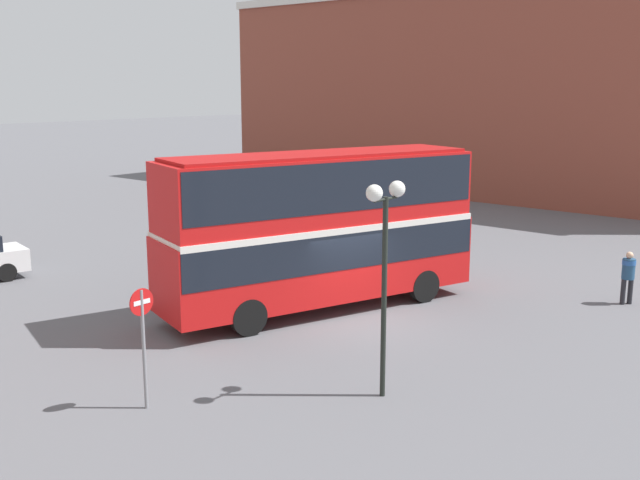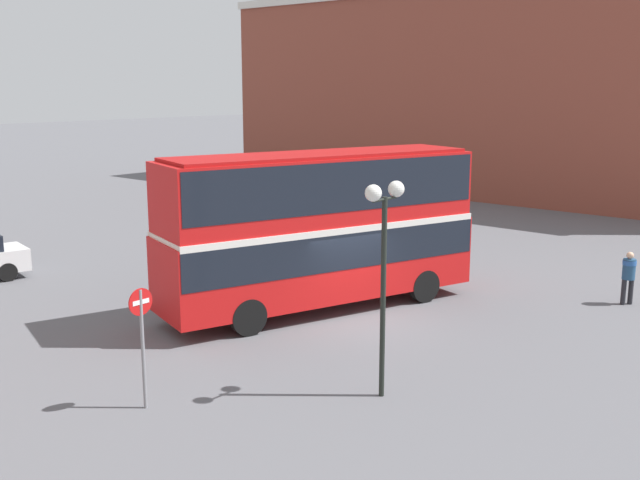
% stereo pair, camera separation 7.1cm
% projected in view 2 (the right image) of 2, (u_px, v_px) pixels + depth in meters
% --- Properties ---
extents(ground_plane, '(240.00, 240.00, 0.00)m').
position_uv_depth(ground_plane, '(357.00, 321.00, 22.37)').
color(ground_plane, '#5B5B60').
extents(building_row_right, '(9.06, 36.36, 12.93)m').
position_uv_depth(building_row_right, '(484.00, 92.00, 48.47)').
color(building_row_right, brown).
rests_on(building_row_right, ground_plane).
extents(double_decker_bus, '(10.48, 5.55, 4.91)m').
position_uv_depth(double_decker_bus, '(320.00, 221.00, 23.03)').
color(double_decker_bus, red).
rests_on(double_decker_bus, ground_plane).
extents(pedestrian_foreground, '(0.59, 0.59, 1.73)m').
position_uv_depth(pedestrian_foreground, '(629.00, 272.00, 23.84)').
color(pedestrian_foreground, '#232328').
rests_on(pedestrian_foreground, ground_plane).
extents(parked_car_kerb_near, '(4.21, 2.57, 1.55)m').
position_uv_depth(parked_car_kerb_near, '(268.00, 209.00, 37.56)').
color(parked_car_kerb_near, slate).
rests_on(parked_car_kerb_near, ground_plane).
extents(street_lamp_twin_globe, '(1.21, 0.37, 4.87)m').
position_uv_depth(street_lamp_twin_globe, '(384.00, 234.00, 16.22)').
color(street_lamp_twin_globe, black).
rests_on(street_lamp_twin_globe, ground_plane).
extents(no_entry_sign, '(0.60, 0.08, 2.70)m').
position_uv_depth(no_entry_sign, '(142.00, 330.00, 15.97)').
color(no_entry_sign, gray).
rests_on(no_entry_sign, ground_plane).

